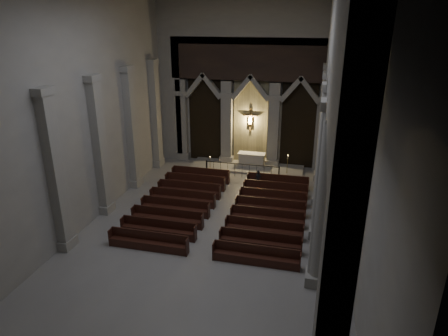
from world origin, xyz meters
name	(u,v)px	position (x,y,z in m)	size (l,w,h in m)	color
room	(208,93)	(0.00, 0.00, 7.60)	(24.00, 24.10, 12.00)	gray
sanctuary_wall	(251,79)	(0.00, 11.54, 6.62)	(14.00, 0.77, 12.00)	#9C9A92
right_arcade	(332,88)	(5.50, 1.33, 7.83)	(1.00, 24.00, 12.00)	#9C9A92
left_pilasters	(117,139)	(-6.75, 3.50, 3.91)	(0.60, 13.00, 8.03)	#9C9A92
sanctuary_step	(247,167)	(0.00, 10.60, 0.07)	(8.50, 2.60, 0.15)	#9C9A92
altar	(251,160)	(0.33, 10.71, 0.67)	(2.04, 0.82, 1.03)	#BEB7A7
altar_rail	(242,168)	(0.00, 8.68, 0.70)	(5.37, 0.09, 1.06)	black
candle_stand_left	(210,169)	(-2.43, 8.86, 0.37)	(0.23, 0.23, 1.34)	olive
candle_stand_right	(287,170)	(3.10, 9.84, 0.42)	(0.26, 0.26, 1.54)	olive
pews	(223,209)	(0.00, 2.83, 0.30)	(9.53, 9.49, 0.92)	black
worshipper	(258,179)	(1.41, 7.07, 0.62)	(0.45, 0.30, 1.24)	black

